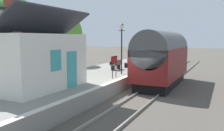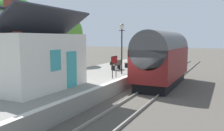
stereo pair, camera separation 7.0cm
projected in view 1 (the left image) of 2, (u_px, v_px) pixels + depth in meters
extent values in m
plane|color=#4C473F|center=(133.00, 95.00, 15.77)|extent=(160.00, 160.00, 0.00)
cube|color=gray|center=(83.00, 83.00, 17.41)|extent=(32.00, 5.90, 0.91)
cube|color=beige|center=(117.00, 80.00, 16.17)|extent=(32.00, 0.36, 0.02)
cube|color=gray|center=(157.00, 96.00, 15.06)|extent=(52.00, 0.08, 0.14)
cube|color=gray|center=(136.00, 94.00, 15.68)|extent=(52.00, 0.08, 0.14)
cube|color=black|center=(162.00, 81.00, 19.03)|extent=(7.42, 2.29, 0.70)
cube|color=maroon|center=(162.00, 62.00, 18.86)|extent=(8.07, 2.70, 2.30)
cylinder|color=#515154|center=(163.00, 48.00, 18.72)|extent=(8.07, 2.65, 2.65)
cube|color=black|center=(146.00, 58.00, 19.41)|extent=(6.86, 0.03, 0.80)
cylinder|color=black|center=(168.00, 76.00, 21.20)|extent=(0.70, 2.16, 0.70)
cylinder|color=black|center=(153.00, 86.00, 16.86)|extent=(0.70, 2.16, 0.70)
cube|color=black|center=(173.00, 54.00, 22.44)|extent=(0.04, 2.16, 0.90)
cylinder|color=#F2EDCC|center=(172.00, 64.00, 22.57)|extent=(0.06, 0.24, 0.24)
cube|color=red|center=(172.00, 69.00, 22.66)|extent=(0.16, 2.56, 0.24)
cube|color=silver|center=(33.00, 61.00, 13.49)|extent=(5.36, 3.79, 3.08)
cube|color=#2D3038|center=(45.00, 22.00, 12.83)|extent=(5.86, 2.16, 1.46)
cube|color=#2D3038|center=(19.00, 23.00, 13.65)|extent=(5.86, 2.16, 1.46)
cylinder|color=#2D3038|center=(31.00, 12.00, 13.17)|extent=(5.86, 0.16, 0.16)
cube|color=brown|center=(13.00, 14.00, 12.03)|extent=(0.56, 0.56, 2.01)
cube|color=teal|center=(72.00, 69.00, 13.67)|extent=(0.90, 0.06, 2.10)
cube|color=teal|center=(56.00, 60.00, 12.34)|extent=(0.80, 0.05, 1.10)
cube|color=brown|center=(116.00, 65.00, 21.42)|extent=(1.42, 0.46, 0.06)
cube|color=brown|center=(118.00, 62.00, 21.31)|extent=(1.40, 0.17, 0.40)
cube|color=black|center=(113.00, 68.00, 20.96)|extent=(0.08, 0.36, 0.44)
cube|color=black|center=(119.00, 67.00, 21.94)|extent=(0.08, 0.36, 0.44)
cube|color=brown|center=(128.00, 63.00, 23.37)|extent=(1.42, 0.46, 0.06)
cube|color=brown|center=(130.00, 60.00, 23.27)|extent=(1.40, 0.17, 0.40)
cube|color=black|center=(126.00, 65.00, 22.88)|extent=(0.08, 0.36, 0.44)
cube|color=black|center=(130.00, 64.00, 23.91)|extent=(0.08, 0.36, 0.44)
cylinder|color=black|center=(66.00, 73.00, 18.55)|extent=(0.52, 0.52, 0.31)
ellipsoid|color=#2D7233|center=(66.00, 68.00, 18.51)|extent=(0.54, 0.54, 0.55)
cone|color=#E43174|center=(65.00, 66.00, 18.48)|extent=(0.13, 0.13, 0.22)
cube|color=black|center=(113.00, 63.00, 25.72)|extent=(0.95, 0.32, 0.30)
ellipsoid|color=olive|center=(113.00, 61.00, 25.69)|extent=(0.86, 0.29, 0.29)
cylinder|color=teal|center=(146.00, 63.00, 25.42)|extent=(0.46, 0.46, 0.41)
ellipsoid|color=#2D7233|center=(146.00, 59.00, 25.37)|extent=(0.50, 0.50, 0.55)
cylinder|color=black|center=(122.00, 51.00, 18.79)|extent=(0.10, 0.10, 3.59)
cylinder|color=black|center=(122.00, 31.00, 18.60)|extent=(0.05, 0.50, 0.05)
cube|color=beige|center=(122.00, 27.00, 18.56)|extent=(0.24, 0.24, 0.32)
cone|color=black|center=(122.00, 24.00, 18.54)|extent=(0.32, 0.32, 0.14)
cylinder|color=black|center=(112.00, 71.00, 16.78)|extent=(0.06, 0.06, 1.10)
cylinder|color=black|center=(116.00, 70.00, 17.32)|extent=(0.06, 0.06, 1.10)
cube|color=maroon|center=(114.00, 60.00, 16.96)|extent=(0.90, 0.06, 0.44)
cube|color=black|center=(114.00, 60.00, 16.96)|extent=(0.96, 0.03, 0.50)
cylinder|color=#4C3828|center=(14.00, 62.00, 22.76)|extent=(0.24, 0.24, 2.89)
ellipsoid|color=#3D8438|center=(12.00, 26.00, 22.36)|extent=(4.81, 4.79, 5.80)
cylinder|color=#4C3828|center=(64.00, 61.00, 25.72)|extent=(0.33, 0.33, 2.58)
ellipsoid|color=#4C8C2D|center=(63.00, 34.00, 25.38)|extent=(3.93, 4.10, 4.64)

